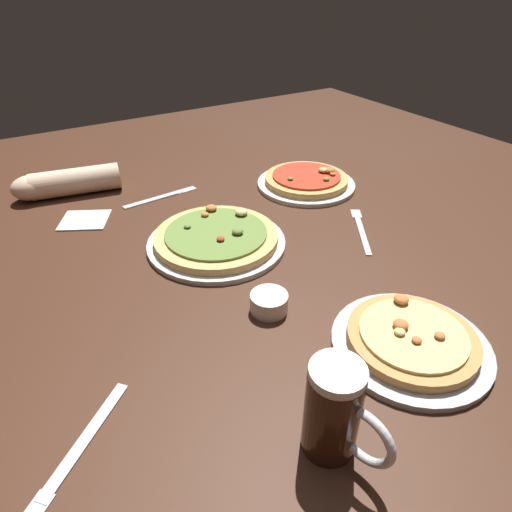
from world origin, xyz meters
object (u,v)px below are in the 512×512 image
Objects in this scene: ramekin_sauce at (269,303)px; knife_spare at (161,197)px; knife_right at (75,452)px; beer_mug_dark at (336,412)px; diner_arm at (63,183)px; pizza_plate_near at (411,341)px; pizza_plate_side at (306,181)px; fork_left at (361,229)px; pizza_plate_far at (217,239)px; napkin_folded at (85,219)px.

ramekin_sauce is 0.32× the size of knife_spare.
knife_spare is at bearing 60.37° from knife_right.
diner_arm is at bearing 97.96° from beer_mug_dark.
pizza_plate_side is at bearing 68.43° from pizza_plate_near.
fork_left is (0.21, 0.34, -0.01)m from pizza_plate_near.
knife_right is at bearing -137.39° from pizza_plate_far.
beer_mug_dark is (-0.10, -0.54, 0.06)m from pizza_plate_far.
fork_left is at bearing -35.23° from napkin_folded.
pizza_plate_near is at bearing -63.88° from napkin_folded.
diner_arm is at bearing 79.23° from knife_right.
diner_arm is at bearing 145.18° from knife_spare.
knife_spare is (-0.15, 0.77, -0.01)m from pizza_plate_near.
ramekin_sauce is 0.58m from napkin_folded.
pizza_plate_far is 0.31m from knife_spare.
ramekin_sauce is 0.40m from knife_right.
ramekin_sauce is 0.38m from fork_left.
knife_right is at bearing -146.05° from pizza_plate_side.
napkin_folded is 0.52× the size of knife_spare.
napkin_folded is at bearing -173.32° from knife_spare.
pizza_plate_far is at bearing -157.79° from pizza_plate_side.
beer_mug_dark is at bearing -162.68° from pizza_plate_near.
pizza_plate_near is at bearing -53.79° from ramekin_sauce.
napkin_folded is at bearing -87.26° from diner_arm.
ramekin_sauce reaches higher than knife_right.
pizza_plate_near is 1.00m from diner_arm.
diner_arm reaches higher than knife_right.
fork_left is 0.78m from knife_right.
knife_right is (-0.38, -0.11, -0.02)m from ramekin_sauce.
pizza_plate_far is at bearing 42.61° from knife_right.
pizza_plate_near is 0.92× the size of diner_arm.
napkin_folded is (-0.37, 0.75, -0.01)m from pizza_plate_near.
fork_left and knife_right have the same top height.
pizza_plate_side reaches higher than knife_right.
pizza_plate_far reaches higher than knife_spare.
beer_mug_dark reaches higher than pizza_plate_side.
knife_right and knife_spare have the same top height.
pizza_plate_near is 0.93× the size of pizza_plate_side.
beer_mug_dark is 0.76× the size of fork_left.
diner_arm reaches higher than pizza_plate_side.
napkin_folded is at bearing 130.20° from pizza_plate_far.
pizza_plate_near is at bearing -79.07° from knife_spare.
pizza_plate_side is 0.62m from napkin_folded.
knife_right is (-0.30, 0.17, -0.07)m from beer_mug_dark.
pizza_plate_far is 0.36m from fork_left.
ramekin_sauce is (-0.15, 0.21, 0.00)m from pizza_plate_near.
napkin_folded is at bearing 111.64° from ramekin_sauce.
pizza_plate_far is at bearing 159.63° from fork_left.
diner_arm is at bearing 92.74° from napkin_folded.
pizza_plate_far is at bearing 105.56° from pizza_plate_near.
pizza_plate_far is 0.26m from ramekin_sauce.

